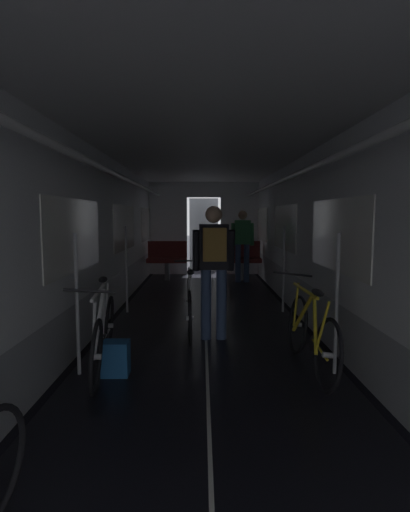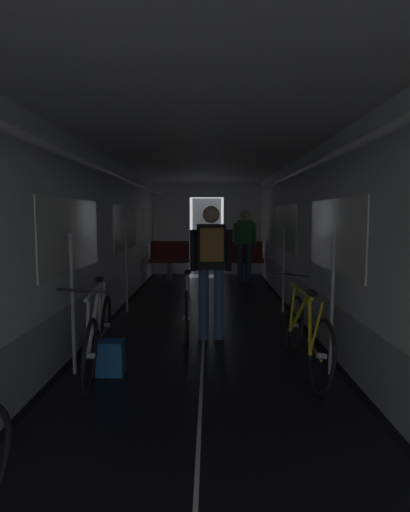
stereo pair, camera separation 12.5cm
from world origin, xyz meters
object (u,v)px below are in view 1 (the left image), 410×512
bicycle_silver_in_aisle (190,305)px  person_standing_near_bench (242,241)px  bench_seat_far_right (241,257)px  backpack_on_floor (116,358)px  bicycle_white (103,334)px  bicycle_yellow (310,333)px  person_cyclist_aisle (214,260)px  bench_seat_far_left (167,257)px

bicycle_silver_in_aisle → person_standing_near_bench: person_standing_near_bench is taller
bench_seat_far_right → backpack_on_floor: (-1.80, -6.00, -0.40)m
bicycle_silver_in_aisle → backpack_on_floor: (-0.68, -1.42, -0.21)m
bench_seat_far_right → bicycle_white: (-1.94, -5.90, -0.18)m
bicycle_white → person_standing_near_bench: (1.94, 5.52, 0.59)m
bicycle_yellow → bicycle_white: (-2.09, -0.01, 0.00)m
person_cyclist_aisle → bench_seat_far_right: bearing=80.6°
bicycle_silver_in_aisle → person_cyclist_aisle: bearing=-40.6°
person_cyclist_aisle → person_standing_near_bench: (0.80, 4.47, -0.04)m
person_standing_near_bench → backpack_on_floor: person_standing_near_bench is taller
bicycle_silver_in_aisle → person_standing_near_bench: 4.39m
backpack_on_floor → bicycle_white: bearing=144.9°
bench_seat_far_right → bicycle_silver_in_aisle: bearing=-103.7°
bicycle_yellow → person_cyclist_aisle: bearing=132.4°
person_standing_near_bench → backpack_on_floor: size_ratio=4.96×
bicycle_yellow → person_cyclist_aisle: size_ratio=1.00×
bicycle_silver_in_aisle → bench_seat_far_right: bearing=76.3°
person_cyclist_aisle → bicycle_silver_in_aisle: size_ratio=1.00×
bench_seat_far_right → bicycle_silver_in_aisle: (-1.11, -4.58, -0.18)m
bench_seat_far_right → bench_seat_far_left: bearing=180.0°
bicycle_white → person_cyclist_aisle: person_cyclist_aisle is taller
bench_seat_far_right → person_cyclist_aisle: (-0.80, -4.85, 0.45)m
bench_seat_far_left → person_standing_near_bench: person_standing_near_bench is taller
bicycle_yellow → bicycle_silver_in_aisle: 1.82m
person_standing_near_bench → person_cyclist_aisle: bearing=-100.2°
bicycle_yellow → person_standing_near_bench: 5.54m
bicycle_yellow → backpack_on_floor: (-1.94, -0.11, -0.21)m
bicycle_yellow → bicycle_white: size_ratio=1.00×
person_standing_near_bench → backpack_on_floor: bearing=-107.7°
person_cyclist_aisle → person_standing_near_bench: bearing=79.8°
bicycle_white → bench_seat_far_left: bearing=88.6°
bench_seat_far_left → backpack_on_floor: 6.02m
bench_seat_far_right → person_standing_near_bench: (0.00, -0.38, 0.41)m
bicycle_yellow → bicycle_silver_in_aisle: bicycle_yellow is taller
bicycle_white → bicycle_silver_in_aisle: bearing=58.0°
bicycle_white → backpack_on_floor: (0.14, -0.10, -0.21)m
bicycle_yellow → backpack_on_floor: bearing=-176.6°
bench_seat_far_left → backpack_on_floor: bench_seat_far_left is taller
bench_seat_far_left → bicycle_white: size_ratio=0.58×
person_standing_near_bench → backpack_on_floor: 5.96m
bicycle_yellow → bicycle_white: 2.09m
bicycle_yellow → bicycle_silver_in_aisle: size_ratio=1.00×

